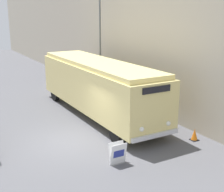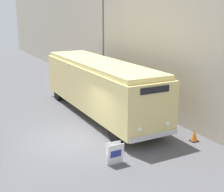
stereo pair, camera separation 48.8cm
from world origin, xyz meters
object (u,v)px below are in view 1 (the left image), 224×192
(traffic_cone, at_px, (194,135))
(sign_board, at_px, (118,154))
(vintage_bus, at_px, (97,85))
(streetlamp, at_px, (100,33))

(traffic_cone, bearing_deg, sign_board, -176.88)
(vintage_bus, relative_size, streetlamp, 1.58)
(streetlamp, distance_m, traffic_cone, 10.11)
(vintage_bus, xyz_separation_m, sign_board, (-2.18, -6.00, -1.40))
(sign_board, bearing_deg, vintage_bus, 70.02)
(vintage_bus, xyz_separation_m, streetlamp, (1.98, 3.40, 2.73))
(vintage_bus, distance_m, traffic_cone, 6.36)
(vintage_bus, height_order, traffic_cone, vintage_bus)
(vintage_bus, relative_size, traffic_cone, 19.44)
(streetlamp, bearing_deg, vintage_bus, -120.23)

